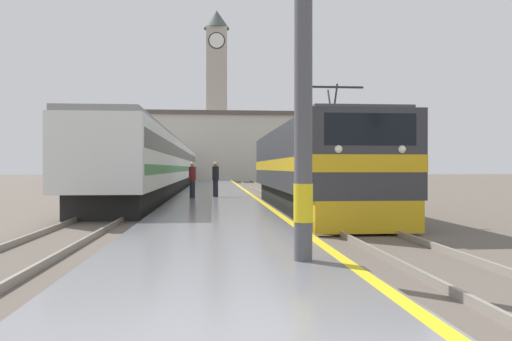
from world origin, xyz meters
TOP-DOWN VIEW (x-y plane):
  - ground_plane at (0.00, 30.00)m, footprint 200.00×200.00m
  - platform at (0.00, 25.00)m, footprint 4.19×140.00m
  - rail_track_near at (3.74, 25.00)m, footprint 2.84×140.00m
  - rail_track_far at (-3.68, 25.00)m, footprint 2.83×140.00m
  - locomotive_train at (3.74, 16.06)m, footprint 2.92×15.85m
  - passenger_train at (-3.68, 33.56)m, footprint 2.92×44.15m
  - catenary_mast at (1.38, 3.97)m, footprint 2.74×0.30m
  - person_on_platform at (0.00, 21.32)m, footprint 0.34×0.34m
  - second_waiting_passenger at (-1.12, 20.63)m, footprint 0.34×0.34m
  - clock_tower at (0.37, 71.61)m, footprint 3.86×3.86m
  - station_building at (0.37, 60.91)m, footprint 28.23×7.03m

SIDE VIEW (x-z plane):
  - ground_plane at x=0.00m, z-range 0.00..0.00m
  - rail_track_near at x=3.74m, z-range -0.05..0.11m
  - rail_track_far at x=-3.68m, z-range -0.05..0.11m
  - platform at x=0.00m, z-range 0.00..0.27m
  - second_waiting_passenger at x=-1.12m, z-range 0.31..2.04m
  - person_on_platform at x=0.00m, z-range 0.31..2.07m
  - locomotive_train at x=3.74m, z-range -0.44..3.92m
  - passenger_train at x=-3.68m, z-range 0.15..3.78m
  - catenary_mast at x=1.38m, z-range 0.22..8.37m
  - station_building at x=0.37m, z-range 0.03..8.83m
  - clock_tower at x=0.37m, z-range 0.68..26.14m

